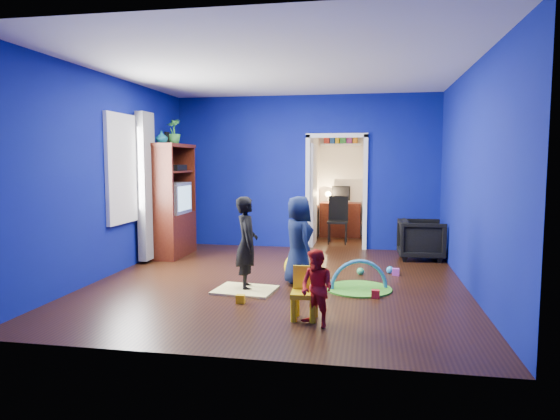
% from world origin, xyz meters
% --- Properties ---
extents(floor, '(5.00, 5.50, 0.01)m').
position_xyz_m(floor, '(0.00, 0.00, 0.00)').
color(floor, black).
rests_on(floor, ground).
extents(ceiling, '(5.00, 5.50, 0.01)m').
position_xyz_m(ceiling, '(0.00, 0.00, 2.90)').
color(ceiling, white).
rests_on(ceiling, wall_back).
extents(wall_back, '(5.00, 0.02, 2.90)m').
position_xyz_m(wall_back, '(0.00, 2.75, 1.45)').
color(wall_back, navy).
rests_on(wall_back, floor).
extents(wall_front, '(5.00, 0.02, 2.90)m').
position_xyz_m(wall_front, '(0.00, -2.75, 1.45)').
color(wall_front, navy).
rests_on(wall_front, floor).
extents(wall_left, '(0.02, 5.50, 2.90)m').
position_xyz_m(wall_left, '(-2.50, 0.00, 1.45)').
color(wall_left, navy).
rests_on(wall_left, floor).
extents(wall_right, '(0.02, 5.50, 2.90)m').
position_xyz_m(wall_right, '(2.50, 0.00, 1.45)').
color(wall_right, navy).
rests_on(wall_right, floor).
extents(alcove, '(1.00, 1.75, 2.50)m').
position_xyz_m(alcove, '(0.60, 3.62, 1.25)').
color(alcove, silver).
rests_on(alcove, floor).
extents(armchair, '(0.77, 0.75, 0.68)m').
position_xyz_m(armchair, '(2.10, 1.96, 0.34)').
color(armchair, black).
rests_on(armchair, floor).
extents(child_black, '(0.41, 0.51, 1.22)m').
position_xyz_m(child_black, '(-0.33, -0.51, 0.61)').
color(child_black, black).
rests_on(child_black, floor).
extents(child_navy, '(0.63, 0.70, 1.20)m').
position_xyz_m(child_navy, '(0.29, -0.15, 0.60)').
color(child_navy, '#0F1638').
rests_on(child_navy, floor).
extents(toddler_red, '(0.48, 0.46, 0.79)m').
position_xyz_m(toddler_red, '(0.71, -1.80, 0.39)').
color(toddler_red, '#B71329').
rests_on(toddler_red, floor).
extents(vase, '(0.21, 0.21, 0.21)m').
position_xyz_m(vase, '(-2.22, 1.21, 2.06)').
color(vase, '#0D5E6C').
rests_on(vase, tv_armoire).
extents(potted_plant, '(0.30, 0.30, 0.45)m').
position_xyz_m(potted_plant, '(-2.22, 1.73, 2.18)').
color(potted_plant, '#338C34').
rests_on(potted_plant, tv_armoire).
extents(tv_armoire, '(0.58, 1.14, 1.96)m').
position_xyz_m(tv_armoire, '(-2.22, 1.51, 0.98)').
color(tv_armoire, '#371309').
rests_on(tv_armoire, floor).
extents(crt_tv, '(0.46, 0.70, 0.54)m').
position_xyz_m(crt_tv, '(-2.18, 1.51, 1.02)').
color(crt_tv, silver).
rests_on(crt_tv, tv_armoire).
extents(yellow_blanket, '(0.81, 0.68, 0.03)m').
position_xyz_m(yellow_blanket, '(-0.33, -0.61, 0.01)').
color(yellow_blanket, '#F2E07A').
rests_on(yellow_blanket, floor).
extents(hopper_ball, '(0.38, 0.38, 0.38)m').
position_xyz_m(hopper_ball, '(0.24, 0.10, 0.19)').
color(hopper_ball, yellow).
rests_on(hopper_ball, floor).
extents(kid_chair, '(0.29, 0.29, 0.50)m').
position_xyz_m(kid_chair, '(0.56, -1.60, 0.25)').
color(kid_chair, yellow).
rests_on(kid_chair, floor).
extents(play_mat, '(0.85, 0.85, 0.02)m').
position_xyz_m(play_mat, '(1.10, -0.28, 0.01)').
color(play_mat, '#4DA425').
rests_on(play_mat, floor).
extents(toy_arch, '(0.75, 0.25, 0.77)m').
position_xyz_m(toy_arch, '(1.10, -0.28, 0.02)').
color(toy_arch, '#3F8CD8').
rests_on(toy_arch, floor).
extents(window_left, '(0.03, 0.95, 1.55)m').
position_xyz_m(window_left, '(-2.48, 0.35, 1.55)').
color(window_left, white).
rests_on(window_left, wall_left).
extents(curtain, '(0.14, 0.42, 2.40)m').
position_xyz_m(curtain, '(-2.37, 0.90, 1.25)').
color(curtain, slate).
rests_on(curtain, floor).
extents(doorway, '(1.16, 0.10, 2.10)m').
position_xyz_m(doorway, '(0.60, 2.75, 1.05)').
color(doorway, white).
rests_on(doorway, floor).
extents(study_desk, '(0.88, 0.44, 0.75)m').
position_xyz_m(study_desk, '(0.60, 4.26, 0.38)').
color(study_desk, '#3D140A').
rests_on(study_desk, floor).
extents(desk_monitor, '(0.40, 0.05, 0.32)m').
position_xyz_m(desk_monitor, '(0.60, 4.38, 0.95)').
color(desk_monitor, black).
rests_on(desk_monitor, study_desk).
extents(desk_lamp, '(0.14, 0.14, 0.14)m').
position_xyz_m(desk_lamp, '(0.32, 4.32, 0.93)').
color(desk_lamp, '#FFD88C').
rests_on(desk_lamp, study_desk).
extents(folding_chair, '(0.40, 0.40, 0.92)m').
position_xyz_m(folding_chair, '(0.60, 3.30, 0.46)').
color(folding_chair, black).
rests_on(folding_chair, floor).
extents(book_shelf, '(0.88, 0.24, 0.04)m').
position_xyz_m(book_shelf, '(0.60, 4.37, 2.02)').
color(book_shelf, white).
rests_on(book_shelf, study_desk).
extents(toy_0, '(0.10, 0.08, 0.10)m').
position_xyz_m(toy_0, '(1.31, -0.64, 0.05)').
color(toy_0, red).
rests_on(toy_0, floor).
extents(toy_1, '(0.11, 0.11, 0.11)m').
position_xyz_m(toy_1, '(1.54, 0.76, 0.06)').
color(toy_1, '#2595D2').
rests_on(toy_1, floor).
extents(toy_2, '(0.10, 0.08, 0.10)m').
position_xyz_m(toy_2, '(-0.26, -1.15, 0.05)').
color(toy_2, '#E9B00C').
rests_on(toy_2, floor).
extents(toy_3, '(0.11, 0.11, 0.11)m').
position_xyz_m(toy_3, '(1.11, 0.59, 0.06)').
color(toy_3, green).
rests_on(toy_3, floor).
extents(toy_4, '(0.10, 0.08, 0.10)m').
position_xyz_m(toy_4, '(1.62, 0.64, 0.05)').
color(toy_4, '#D851CB').
rests_on(toy_4, floor).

